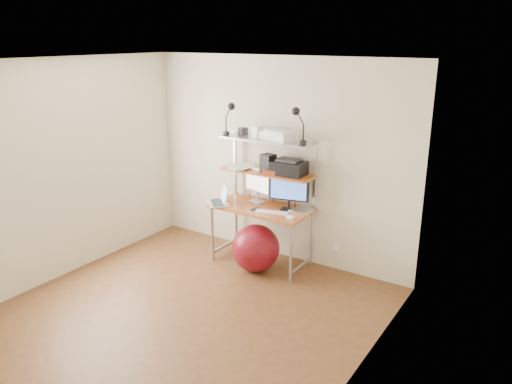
% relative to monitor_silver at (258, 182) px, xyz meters
% --- Properties ---
extents(room, '(3.60, 3.60, 3.60)m').
position_rel_monitor_silver_xyz_m(room, '(0.15, -1.58, 0.26)').
color(room, brown).
rests_on(room, ground).
extents(computer_desk, '(1.20, 0.60, 1.57)m').
position_rel_monitor_silver_xyz_m(computer_desk, '(0.15, -0.08, -0.04)').
color(computer_desk, '#B85423').
rests_on(computer_desk, ground).
extents(desktop, '(1.20, 0.60, 0.00)m').
position_rel_monitor_silver_xyz_m(desktop, '(0.15, -0.14, -0.25)').
color(desktop, '#B85423').
rests_on(desktop, computer_desk).
extents(mid_shelf, '(1.18, 0.34, 0.00)m').
position_rel_monitor_silver_xyz_m(mid_shelf, '(0.15, -0.01, 0.16)').
color(mid_shelf, '#B85423').
rests_on(mid_shelf, computer_desk).
extents(top_shelf, '(1.18, 0.34, 0.00)m').
position_rel_monitor_silver_xyz_m(top_shelf, '(0.15, -0.01, 0.56)').
color(top_shelf, '#A8A8AC').
rests_on(top_shelf, computer_desk).
extents(floor, '(3.60, 3.60, 0.00)m').
position_rel_monitor_silver_xyz_m(floor, '(0.15, -1.58, -0.99)').
color(floor, brown).
rests_on(floor, ground).
extents(wall_outlet, '(0.08, 0.01, 0.12)m').
position_rel_monitor_silver_xyz_m(wall_outlet, '(1.00, 0.20, -0.69)').
color(wall_outlet, white).
rests_on(wall_outlet, room).
extents(monitor_silver, '(0.42, 0.19, 0.47)m').
position_rel_monitor_silver_xyz_m(monitor_silver, '(0.00, 0.00, 0.00)').
color(monitor_silver, silver).
rests_on(monitor_silver, desktop).
extents(monitor_black, '(0.47, 0.18, 0.48)m').
position_rel_monitor_silver_xyz_m(monitor_black, '(0.48, -0.06, -0.01)').
color(monitor_black, black).
rests_on(monitor_black, desktop).
extents(laptop, '(0.43, 0.43, 0.30)m').
position_rel_monitor_silver_xyz_m(laptop, '(-0.34, -0.31, -0.20)').
color(laptop, silver).
rests_on(laptop, desktop).
extents(keyboard, '(0.40, 0.21, 0.01)m').
position_rel_monitor_silver_xyz_m(keyboard, '(0.36, -0.25, -0.25)').
color(keyboard, white).
rests_on(keyboard, desktop).
extents(mouse, '(0.10, 0.08, 0.02)m').
position_rel_monitor_silver_xyz_m(mouse, '(0.63, -0.29, -0.24)').
color(mouse, white).
rests_on(mouse, desktop).
extents(mac_mini, '(0.23, 0.23, 0.04)m').
position_rel_monitor_silver_xyz_m(mac_mini, '(0.64, -0.06, -0.23)').
color(mac_mini, silver).
rests_on(mac_mini, desktop).
extents(phone, '(0.07, 0.12, 0.01)m').
position_rel_monitor_silver_xyz_m(phone, '(0.13, -0.27, -0.25)').
color(phone, black).
rests_on(phone, desktop).
extents(printer, '(0.41, 0.29, 0.19)m').
position_rel_monitor_silver_xyz_m(printer, '(0.43, 0.01, 0.25)').
color(printer, black).
rests_on(printer, mid_shelf).
extents(nas_cube, '(0.17, 0.17, 0.22)m').
position_rel_monitor_silver_xyz_m(nas_cube, '(0.16, -0.03, 0.27)').
color(nas_cube, black).
rests_on(nas_cube, mid_shelf).
extents(red_box, '(0.22, 0.17, 0.05)m').
position_rel_monitor_silver_xyz_m(red_box, '(0.25, -0.09, 0.19)').
color(red_box, '#AC391B').
rests_on(red_box, mid_shelf).
extents(scanner, '(0.46, 0.36, 0.11)m').
position_rel_monitor_silver_xyz_m(scanner, '(0.28, 0.01, 0.61)').
color(scanner, white).
rests_on(scanner, top_shelf).
extents(box_white, '(0.14, 0.13, 0.14)m').
position_rel_monitor_silver_xyz_m(box_white, '(-0.00, -0.02, 0.63)').
color(box_white, white).
rests_on(box_white, top_shelf).
extents(box_grey, '(0.11, 0.11, 0.09)m').
position_rel_monitor_silver_xyz_m(box_grey, '(-0.23, 0.03, 0.61)').
color(box_grey, '#2A2A2D').
rests_on(box_grey, top_shelf).
extents(clip_lamp_left, '(0.16, 0.09, 0.40)m').
position_rel_monitor_silver_xyz_m(clip_lamp_left, '(-0.32, -0.11, 0.85)').
color(clip_lamp_left, black).
rests_on(clip_lamp_left, top_shelf).
extents(clip_lamp_right, '(0.17, 0.09, 0.42)m').
position_rel_monitor_silver_xyz_m(clip_lamp_right, '(0.58, -0.10, 0.86)').
color(clip_lamp_right, black).
rests_on(clip_lamp_right, top_shelf).
extents(exercise_ball, '(0.57, 0.57, 0.57)m').
position_rel_monitor_silver_xyz_m(exercise_ball, '(0.20, -0.35, -0.70)').
color(exercise_ball, maroon).
rests_on(exercise_ball, floor).
extents(paper_stack, '(0.37, 0.40, 0.02)m').
position_rel_monitor_silver_xyz_m(paper_stack, '(-0.24, -0.02, 0.17)').
color(paper_stack, white).
rests_on(paper_stack, mid_shelf).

